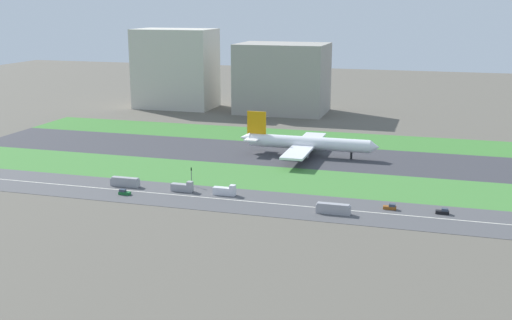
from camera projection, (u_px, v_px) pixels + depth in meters
ground_plane at (258, 153)px, 298.27m from camera, size 800.00×800.00×0.00m
runway at (258, 153)px, 298.26m from camera, size 280.00×46.00×0.10m
grass_median_north at (279, 136)px, 336.45m from camera, size 280.00×36.00×0.10m
grass_median_south at (230, 175)px, 260.07m from camera, size 280.00×36.00×0.10m
highway at (202, 197)px, 230.26m from camera, size 280.00×28.00×0.10m
highway_centerline at (202, 197)px, 230.25m from camera, size 266.00×0.50×0.01m
airliner at (305, 143)px, 290.58m from camera, size 65.00×56.00×19.70m
bus_0 at (125, 182)px, 243.63m from camera, size 11.60×2.50×3.50m
car_2 at (124, 192)px, 233.22m from camera, size 4.40×1.80×2.00m
truck_2 at (225, 191)px, 232.61m from camera, size 8.40×2.50×4.00m
bus_1 at (333, 209)px, 211.90m from camera, size 11.60×2.50×3.50m
truck_0 at (183, 187)px, 237.16m from camera, size 8.40×2.50×4.00m
car_1 at (443, 212)px, 211.83m from camera, size 4.40×1.80×2.00m
car_0 at (390, 207)px, 216.54m from camera, size 4.40×1.80×2.00m
traffic_light at (191, 175)px, 243.88m from camera, size 0.36×0.50×7.20m
terminal_building at (176, 69)px, 422.59m from camera, size 51.80×32.00×52.04m
hangar_building at (283, 78)px, 403.61m from camera, size 56.06×39.66×43.86m
fuel_tank_west at (280, 92)px, 452.81m from camera, size 19.74×19.74×12.84m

